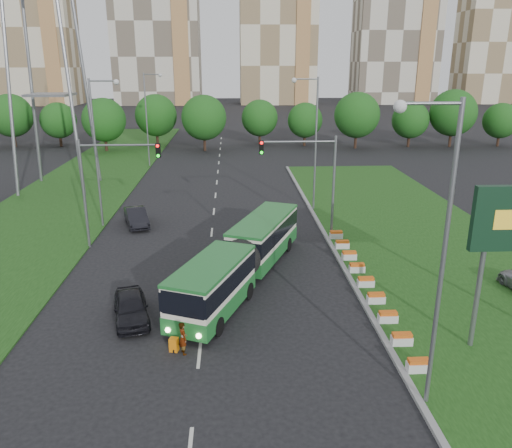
{
  "coord_description": "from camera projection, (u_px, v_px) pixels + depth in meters",
  "views": [
    {
      "loc": [
        -1.4,
        -26.51,
        13.03
      ],
      "look_at": [
        0.29,
        5.91,
        2.6
      ],
      "focal_mm": 35.0,
      "sensor_mm": 36.0,
      "label": 1
    }
  ],
  "objects": [
    {
      "name": "apartment_tower_east",
      "position": [
        396.0,
        31.0,
        167.42
      ],
      "size": [
        27.0,
        15.0,
        47.0
      ],
      "primitive_type": "cube",
      "color": "beige",
      "rests_on": "ground"
    },
    {
      "name": "lane_markings",
      "position": [
        214.0,
        206.0,
        48.13
      ],
      "size": [
        0.2,
        100.0,
        0.01
      ],
      "primitive_type": null,
      "color": "beige",
      "rests_on": "ground"
    },
    {
      "name": "traffic_mast_left",
      "position": [
        105.0,
        177.0,
        35.67
      ],
      "size": [
        5.76,
        0.32,
        8.0
      ],
      "color": "slate",
      "rests_on": "ground"
    },
    {
      "name": "tree_line",
      "position": [
        300.0,
        119.0,
        80.68
      ],
      "size": [
        120.0,
        8.0,
        9.0
      ],
      "primitive_type": null,
      "color": "#175516",
      "rests_on": "ground"
    },
    {
      "name": "shopping_trolley",
      "position": [
        174.0,
        345.0,
        23.66
      ],
      "size": [
        0.39,
        0.42,
        0.68
      ],
      "rotation": [
        0.0,
        0.0,
        -0.27
      ],
      "color": "orange",
      "rests_on": "ground"
    },
    {
      "name": "car_left_near",
      "position": [
        131.0,
        307.0,
        26.44
      ],
      "size": [
        2.75,
        4.61,
        1.47
      ],
      "primitive_type": "imported",
      "rotation": [
        0.0,
        0.0,
        0.25
      ],
      "color": "black",
      "rests_on": "ground"
    },
    {
      "name": "grass_median",
      "position": [
        423.0,
        245.0,
        37.49
      ],
      "size": [
        14.0,
        60.0,
        0.15
      ],
      "primitive_type": "cube",
      "color": "#193F12",
      "rests_on": "ground"
    },
    {
      "name": "car_left_far",
      "position": [
        136.0,
        217.0,
        42.0
      ],
      "size": [
        2.89,
        4.81,
        1.5
      ],
      "primitive_type": "imported",
      "rotation": [
        0.0,
        0.0,
        0.31
      ],
      "color": "black",
      "rests_on": "ground"
    },
    {
      "name": "median_kerb",
      "position": [
        332.0,
        246.0,
        37.14
      ],
      "size": [
        0.3,
        60.0,
        0.18
      ],
      "primitive_type": "cube",
      "color": "gray",
      "rests_on": "ground"
    },
    {
      "name": "left_verge",
      "position": [
        72.0,
        194.0,
        52.13
      ],
      "size": [
        12.0,
        110.0,
        0.1
      ],
      "primitive_type": "cube",
      "color": "#193F12",
      "rests_on": "ground"
    },
    {
      "name": "apartment_tower_west",
      "position": [
        32.0,
        29.0,
        161.33
      ],
      "size": [
        26.0,
        15.0,
        48.0
      ],
      "primitive_type": "cube",
      "color": "beige",
      "rests_on": "ground"
    },
    {
      "name": "apartment_tower_ceast",
      "position": [
        278.0,
        26.0,
        164.98
      ],
      "size": [
        25.0,
        15.0,
        50.0
      ],
      "primitive_type": "cube",
      "color": "beige",
      "rests_on": "ground"
    },
    {
      "name": "ground",
      "position": [
        256.0,
        297.0,
        29.26
      ],
      "size": [
        360.0,
        360.0,
        0.0
      ],
      "primitive_type": "plane",
      "color": "black",
      "rests_on": "ground"
    },
    {
      "name": "traffic_mast_median",
      "position": [
        313.0,
        172.0,
        37.37
      ],
      "size": [
        5.76,
        0.32,
        8.0
      ],
      "color": "slate",
      "rests_on": "ground"
    },
    {
      "name": "articulated_bus",
      "position": [
        239.0,
        257.0,
        30.92
      ],
      "size": [
        2.51,
        16.09,
        2.65
      ],
      "rotation": [
        0.0,
        0.0,
        -0.39
      ],
      "color": "silver",
      "rests_on": "ground"
    },
    {
      "name": "flower_planters",
      "position": [
        366.0,
        282.0,
        30.22
      ],
      "size": [
        1.1,
        18.1,
        0.6
      ],
      "primitive_type": null,
      "color": "silver",
      "rests_on": "grass_median"
    },
    {
      "name": "midrise_east",
      "position": [
        496.0,
        43.0,
        170.22
      ],
      "size": [
        24.0,
        14.0,
        40.0
      ],
      "primitive_type": "cube",
      "color": "beige",
      "rests_on": "ground"
    },
    {
      "name": "pedestrian",
      "position": [
        183.0,
        338.0,
        23.31
      ],
      "size": [
        0.59,
        0.7,
        1.64
      ],
      "primitive_type": "imported",
      "rotation": [
        0.0,
        0.0,
        1.96
      ],
      "color": "gray",
      "rests_on": "ground"
    },
    {
      "name": "street_lamps",
      "position": [
        209.0,
        164.0,
        36.79
      ],
      "size": [
        36.0,
        60.0,
        12.0
      ],
      "primitive_type": null,
      "color": "slate",
      "rests_on": "ground"
    },
    {
      "name": "apartment_tower_cwest",
      "position": [
        156.0,
        22.0,
        162.69
      ],
      "size": [
        28.0,
        15.0,
        52.0
      ],
      "primitive_type": "cube",
      "color": "beige",
      "rests_on": "ground"
    }
  ]
}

